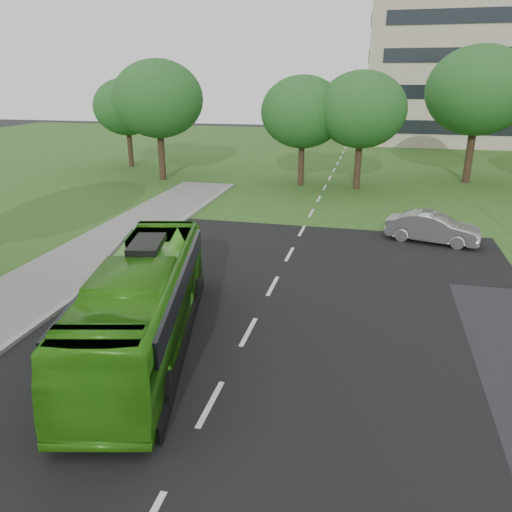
{
  "coord_description": "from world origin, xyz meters",
  "views": [
    {
      "loc": [
        3.66,
        -12.29,
        7.94
      ],
      "look_at": [
        -0.47,
        5.04,
        1.6
      ],
      "focal_mm": 35.0,
      "sensor_mm": 36.0,
      "label": 1
    }
  ],
  "objects_px": {
    "bus": "(143,303)",
    "tree_park_f": "(127,107)",
    "tree_park_b": "(303,112)",
    "tree_park_a": "(158,99)",
    "tree_park_d": "(478,91)",
    "tree_park_c": "(362,110)",
    "sedan": "(433,228)"
  },
  "relations": [
    {
      "from": "bus",
      "to": "tree_park_d",
      "type": "bearing_deg",
      "value": 52.14
    },
    {
      "from": "tree_park_a",
      "to": "bus",
      "type": "height_order",
      "value": "tree_park_a"
    },
    {
      "from": "tree_park_b",
      "to": "bus",
      "type": "distance_m",
      "value": 26.32
    },
    {
      "from": "tree_park_f",
      "to": "sedan",
      "type": "bearing_deg",
      "value": -34.79
    },
    {
      "from": "bus",
      "to": "tree_park_f",
      "type": "bearing_deg",
      "value": 104.19
    },
    {
      "from": "tree_park_b",
      "to": "tree_park_c",
      "type": "xyz_separation_m",
      "value": [
        4.35,
        -0.42,
        0.25
      ]
    },
    {
      "from": "tree_park_c",
      "to": "tree_park_d",
      "type": "relative_size",
      "value": 0.82
    },
    {
      "from": "tree_park_d",
      "to": "tree_park_a",
      "type": "bearing_deg",
      "value": -169.55
    },
    {
      "from": "tree_park_d",
      "to": "bus",
      "type": "relative_size",
      "value": 1.0
    },
    {
      "from": "tree_park_a",
      "to": "tree_park_f",
      "type": "bearing_deg",
      "value": 135.66
    },
    {
      "from": "tree_park_a",
      "to": "bus",
      "type": "distance_m",
      "value": 28.2
    },
    {
      "from": "tree_park_a",
      "to": "sedan",
      "type": "xyz_separation_m",
      "value": [
        20.26,
        -12.49,
        -5.67
      ]
    },
    {
      "from": "tree_park_f",
      "to": "bus",
      "type": "relative_size",
      "value": 0.77
    },
    {
      "from": "tree_park_b",
      "to": "tree_park_d",
      "type": "distance_m",
      "value": 13.61
    },
    {
      "from": "tree_park_c",
      "to": "sedan",
      "type": "xyz_separation_m",
      "value": [
        4.39,
        -12.37,
        -5.07
      ]
    },
    {
      "from": "sedan",
      "to": "tree_park_d",
      "type": "bearing_deg",
      "value": 0.21
    },
    {
      "from": "tree_park_f",
      "to": "bus",
      "type": "bearing_deg",
      "value": -62.58
    },
    {
      "from": "tree_park_d",
      "to": "tree_park_f",
      "type": "distance_m",
      "value": 30.06
    },
    {
      "from": "tree_park_a",
      "to": "tree_park_d",
      "type": "bearing_deg",
      "value": 10.45
    },
    {
      "from": "tree_park_d",
      "to": "tree_park_c",
      "type": "bearing_deg",
      "value": -151.53
    },
    {
      "from": "tree_park_c",
      "to": "tree_park_b",
      "type": "bearing_deg",
      "value": 174.44
    },
    {
      "from": "tree_park_b",
      "to": "sedan",
      "type": "relative_size",
      "value": 1.79
    },
    {
      "from": "tree_park_c",
      "to": "tree_park_d",
      "type": "bearing_deg",
      "value": 28.47
    },
    {
      "from": "tree_park_d",
      "to": "bus",
      "type": "bearing_deg",
      "value": -114.63
    },
    {
      "from": "sedan",
      "to": "tree_park_f",
      "type": "bearing_deg",
      "value": 69.05
    },
    {
      "from": "tree_park_b",
      "to": "tree_park_f",
      "type": "height_order",
      "value": "tree_park_b"
    },
    {
      "from": "tree_park_a",
      "to": "bus",
      "type": "xyz_separation_m",
      "value": [
        10.54,
        -25.67,
        -4.98
      ]
    },
    {
      "from": "tree_park_b",
      "to": "tree_park_a",
      "type": "bearing_deg",
      "value": -178.47
    },
    {
      "from": "tree_park_b",
      "to": "tree_park_d",
      "type": "bearing_deg",
      "value": 18.04
    },
    {
      "from": "tree_park_c",
      "to": "tree_park_f",
      "type": "distance_m",
      "value": 22.22
    },
    {
      "from": "tree_park_d",
      "to": "bus",
      "type": "xyz_separation_m",
      "value": [
        -13.83,
        -30.17,
        -5.62
      ]
    },
    {
      "from": "tree_park_c",
      "to": "bus",
      "type": "height_order",
      "value": "tree_park_c"
    }
  ]
}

